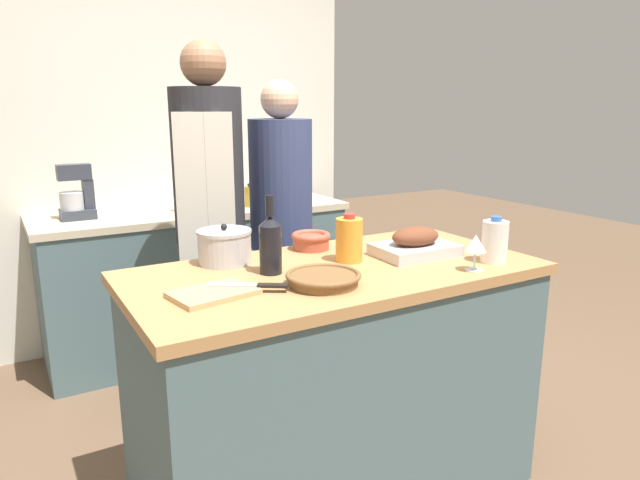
% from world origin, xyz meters
% --- Properties ---
extents(kitchen_island, '(1.49, 0.74, 0.92)m').
position_xyz_m(kitchen_island, '(0.00, 0.00, 0.46)').
color(kitchen_island, '#4C666B').
rests_on(kitchen_island, ground_plane).
extents(back_counter, '(1.84, 0.60, 0.88)m').
position_xyz_m(back_counter, '(0.00, 1.61, 0.44)').
color(back_counter, '#4C666B').
rests_on(back_counter, ground_plane).
extents(back_wall, '(2.34, 0.10, 2.55)m').
position_xyz_m(back_wall, '(0.00, 1.96, 1.27)').
color(back_wall, silver).
rests_on(back_wall, ground_plane).
extents(roasting_pan, '(0.32, 0.23, 0.12)m').
position_xyz_m(roasting_pan, '(0.36, -0.01, 0.96)').
color(roasting_pan, '#BCBCC1').
rests_on(roasting_pan, kitchen_island).
extents(wicker_basket, '(0.25, 0.25, 0.04)m').
position_xyz_m(wicker_basket, '(-0.14, -0.15, 0.94)').
color(wicker_basket, brown).
rests_on(wicker_basket, kitchen_island).
extents(cutting_board, '(0.28, 0.21, 0.02)m').
position_xyz_m(cutting_board, '(-0.49, -0.08, 0.93)').
color(cutting_board, tan).
rests_on(cutting_board, kitchen_island).
extents(stock_pot, '(0.20, 0.20, 0.15)m').
position_xyz_m(stock_pot, '(-0.32, 0.26, 0.98)').
color(stock_pot, '#B7B7BC').
rests_on(stock_pot, kitchen_island).
extents(mixing_bowl, '(0.16, 0.16, 0.07)m').
position_xyz_m(mixing_bowl, '(0.06, 0.28, 0.95)').
color(mixing_bowl, '#A84C38').
rests_on(mixing_bowl, kitchen_island).
extents(juice_jug, '(0.10, 0.10, 0.18)m').
position_xyz_m(juice_jug, '(0.09, 0.05, 1.00)').
color(juice_jug, orange).
rests_on(juice_jug, kitchen_island).
extents(milk_jug, '(0.10, 0.10, 0.17)m').
position_xyz_m(milk_jug, '(0.55, -0.24, 1.00)').
color(milk_jug, white).
rests_on(milk_jug, kitchen_island).
extents(wine_bottle_green, '(0.08, 0.08, 0.28)m').
position_xyz_m(wine_bottle_green, '(-0.23, 0.06, 1.03)').
color(wine_bottle_green, black).
rests_on(wine_bottle_green, kitchen_island).
extents(wine_glass_left, '(0.08, 0.08, 0.13)m').
position_xyz_m(wine_glass_left, '(0.41, -0.28, 1.01)').
color(wine_glass_left, silver).
rests_on(wine_glass_left, kitchen_island).
extents(knife_chef, '(0.23, 0.16, 0.01)m').
position_xyz_m(knife_chef, '(-0.37, -0.10, 0.94)').
color(knife_chef, '#B7B7BC').
rests_on(knife_chef, cutting_board).
extents(stand_mixer, '(0.18, 0.14, 0.30)m').
position_xyz_m(stand_mixer, '(-0.65, 1.62, 1.01)').
color(stand_mixer, '#333842').
rests_on(stand_mixer, back_counter).
extents(condiment_bottle_tall, '(0.05, 0.05, 0.16)m').
position_xyz_m(condiment_bottle_tall, '(-0.11, 1.56, 0.95)').
color(condiment_bottle_tall, '#B28E2D').
rests_on(condiment_bottle_tall, back_counter).
extents(condiment_bottle_short, '(0.06, 0.06, 0.20)m').
position_xyz_m(condiment_bottle_short, '(0.44, 1.69, 0.98)').
color(condiment_bottle_short, maroon).
rests_on(condiment_bottle_short, back_counter).
extents(condiment_bottle_extra, '(0.07, 0.07, 0.14)m').
position_xyz_m(condiment_bottle_extra, '(0.31, 1.49, 0.95)').
color(condiment_bottle_extra, '#B28E2D').
rests_on(condiment_bottle_extra, back_counter).
extents(person_cook_aproned, '(0.35, 0.37, 1.78)m').
position_xyz_m(person_cook_aproned, '(-0.16, 0.87, 0.99)').
color(person_cook_aproned, beige).
rests_on(person_cook_aproned, ground_plane).
extents(person_cook_guest, '(0.32, 0.32, 1.61)m').
position_xyz_m(person_cook_guest, '(0.22, 0.88, 0.90)').
color(person_cook_guest, beige).
rests_on(person_cook_guest, ground_plane).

